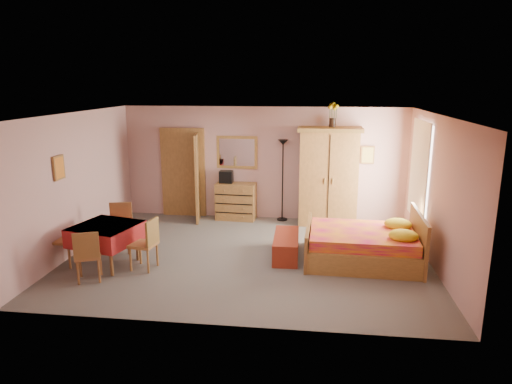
# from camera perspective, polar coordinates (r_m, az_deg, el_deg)

# --- Properties ---
(floor) EXTENTS (6.50, 6.50, 0.00)m
(floor) POSITION_cam_1_polar(r_m,az_deg,el_deg) (8.53, -0.92, -7.98)
(floor) COLOR slate
(floor) RESTS_ON ground
(ceiling) EXTENTS (6.50, 6.50, 0.00)m
(ceiling) POSITION_cam_1_polar(r_m,az_deg,el_deg) (7.95, -0.99, 9.71)
(ceiling) COLOR brown
(ceiling) RESTS_ON wall_back
(wall_back) EXTENTS (6.50, 0.10, 2.60)m
(wall_back) POSITION_cam_1_polar(r_m,az_deg,el_deg) (10.58, 0.91, 3.59)
(wall_back) COLOR tan
(wall_back) RESTS_ON floor
(wall_front) EXTENTS (6.50, 0.10, 2.60)m
(wall_front) POSITION_cam_1_polar(r_m,az_deg,el_deg) (5.77, -4.39, -5.02)
(wall_front) COLOR tan
(wall_front) RESTS_ON floor
(wall_left) EXTENTS (0.10, 5.00, 2.60)m
(wall_left) POSITION_cam_1_polar(r_m,az_deg,el_deg) (9.17, -21.51, 1.07)
(wall_left) COLOR tan
(wall_left) RESTS_ON floor
(wall_right) EXTENTS (0.10, 5.00, 2.60)m
(wall_right) POSITION_cam_1_polar(r_m,az_deg,el_deg) (8.35, 21.71, -0.10)
(wall_right) COLOR tan
(wall_right) RESTS_ON floor
(doorway) EXTENTS (1.06, 0.12, 2.15)m
(doorway) POSITION_cam_1_polar(r_m,az_deg,el_deg) (10.96, -9.04, 2.32)
(doorway) COLOR #9E6B35
(doorway) RESTS_ON floor
(window) EXTENTS (0.08, 1.40, 1.95)m
(window) POSITION_cam_1_polar(r_m,az_deg,el_deg) (9.45, 19.78, 2.50)
(window) COLOR white
(window) RESTS_ON wall_right
(picture_left) EXTENTS (0.04, 0.32, 0.42)m
(picture_left) POSITION_cam_1_polar(r_m,az_deg,el_deg) (8.57, -23.44, 2.81)
(picture_left) COLOR orange
(picture_left) RESTS_ON wall_left
(picture_back) EXTENTS (0.30, 0.04, 0.40)m
(picture_back) POSITION_cam_1_polar(r_m,az_deg,el_deg) (10.52, 13.77, 4.53)
(picture_back) COLOR #D8BF59
(picture_back) RESTS_ON wall_back
(chest_of_drawers) EXTENTS (0.93, 0.51, 0.86)m
(chest_of_drawers) POSITION_cam_1_polar(r_m,az_deg,el_deg) (10.64, -2.51, -1.17)
(chest_of_drawers) COLOR olive
(chest_of_drawers) RESTS_ON floor
(wall_mirror) EXTENTS (0.96, 0.09, 0.76)m
(wall_mirror) POSITION_cam_1_polar(r_m,az_deg,el_deg) (10.61, -2.39, 4.98)
(wall_mirror) COLOR silver
(wall_mirror) RESTS_ON wall_back
(stereo) EXTENTS (0.31, 0.23, 0.28)m
(stereo) POSITION_cam_1_polar(r_m,az_deg,el_deg) (10.58, -3.74, 1.90)
(stereo) COLOR black
(stereo) RESTS_ON chest_of_drawers
(floor_lamp) EXTENTS (0.26, 0.26, 1.88)m
(floor_lamp) POSITION_cam_1_polar(r_m,az_deg,el_deg) (10.45, 3.34, 1.44)
(floor_lamp) COLOR black
(floor_lamp) RESTS_ON floor
(wardrobe) EXTENTS (1.39, 0.72, 2.18)m
(wardrobe) POSITION_cam_1_polar(r_m,az_deg,el_deg) (10.26, 9.03, 1.92)
(wardrobe) COLOR #AC753A
(wardrobe) RESTS_ON floor
(sunflower_vase) EXTENTS (0.23, 0.23, 0.53)m
(sunflower_vase) POSITION_cam_1_polar(r_m,az_deg,el_deg) (10.20, 9.58, 9.51)
(sunflower_vase) COLOR yellow
(sunflower_vase) RESTS_ON wardrobe
(bed) EXTENTS (2.06, 1.65, 0.93)m
(bed) POSITION_cam_1_polar(r_m,az_deg,el_deg) (8.37, 13.12, -5.41)
(bed) COLOR #BA124C
(bed) RESTS_ON floor
(bench) EXTENTS (0.47, 1.21, 0.40)m
(bench) POSITION_cam_1_polar(r_m,az_deg,el_deg) (8.47, 3.79, -6.72)
(bench) COLOR maroon
(bench) RESTS_ON floor
(dining_table) EXTENTS (1.21, 1.21, 0.73)m
(dining_table) POSITION_cam_1_polar(r_m,az_deg,el_deg) (8.43, -18.10, -6.31)
(dining_table) COLOR maroon
(dining_table) RESTS_ON floor
(chair_south) EXTENTS (0.51, 0.51, 0.86)m
(chair_south) POSITION_cam_1_polar(r_m,az_deg,el_deg) (7.88, -20.22, -7.39)
(chair_south) COLOR #9C6234
(chair_south) RESTS_ON floor
(chair_north) EXTENTS (0.49, 0.49, 0.91)m
(chair_north) POSITION_cam_1_polar(r_m,az_deg,el_deg) (8.98, -16.64, -4.38)
(chair_north) COLOR #9F6736
(chair_north) RESTS_ON floor
(chair_west) EXTENTS (0.42, 0.42, 0.92)m
(chair_west) POSITION_cam_1_polar(r_m,az_deg,el_deg) (8.68, -22.85, -5.48)
(chair_west) COLOR #AB6A3A
(chair_west) RESTS_ON floor
(chair_east) EXTENTS (0.46, 0.46, 0.89)m
(chair_east) POSITION_cam_1_polar(r_m,az_deg,el_deg) (8.07, -13.91, -6.31)
(chair_east) COLOR #AF743B
(chair_east) RESTS_ON floor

